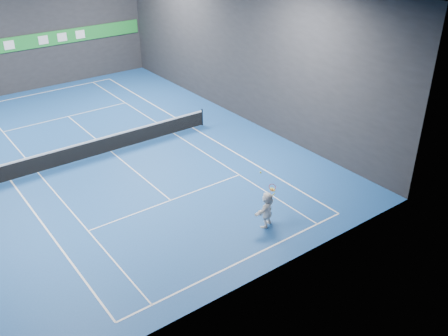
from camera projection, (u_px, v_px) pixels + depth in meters
ground at (111, 152)px, 27.94m from camera, size 26.00×26.00×0.00m
wall_back at (23, 28)px, 34.96m from camera, size 18.00×0.10×9.00m
wall_front at (267, 170)px, 16.63m from camera, size 18.00×0.10×9.00m
wall_right at (238, 47)px, 30.53m from camera, size 0.10×26.00×9.00m
baseline_near at (244, 260)px, 19.55m from camera, size 10.98×0.08×0.01m
baseline_far at (40, 93)px, 36.32m from camera, size 10.98×0.08×0.01m
sideline_doubles_left at (11, 181)px, 25.05m from camera, size 0.08×23.78×0.01m
sideline_doubles_right at (193, 128)px, 30.82m from camera, size 0.08×23.78×0.01m
sideline_singles_left at (38, 173)px, 25.77m from camera, size 0.06×23.78×0.01m
sideline_singles_right at (174, 133)px, 30.09m from camera, size 0.06×23.78×0.01m
service_line_near at (171, 200)px, 23.42m from camera, size 8.23×0.06×0.01m
service_line_far at (68, 116)px, 32.45m from camera, size 8.23×0.06×0.01m
center_service_line at (111, 152)px, 27.93m from camera, size 0.06×12.80×0.01m
player at (267, 209)px, 21.25m from camera, size 1.59×1.04×1.64m
tennis_ball at (261, 173)px, 20.20m from camera, size 0.07×0.07×0.07m
tennis_net at (110, 143)px, 27.68m from camera, size 12.50×0.10×1.07m
sponsor_banner at (26, 42)px, 35.39m from camera, size 17.64×0.11×1.00m
tennis_racket at (272, 188)px, 21.02m from camera, size 0.41×0.37×0.64m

